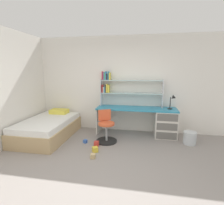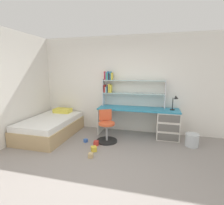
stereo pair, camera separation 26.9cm
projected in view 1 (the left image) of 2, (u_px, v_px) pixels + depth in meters
name	position (u px, v px, depth m)	size (l,w,h in m)	color
ground_plane	(106.00, 177.00, 2.86)	(5.93, 5.65, 0.02)	gray
room_shell	(66.00, 88.00, 3.99)	(5.93, 5.65, 2.69)	white
desk	(158.00, 121.00, 4.56)	(2.13, 0.57, 0.75)	teal
bookshelf_hutch	(122.00, 86.00, 4.73)	(1.71, 0.22, 0.97)	silver
desk_lamp	(173.00, 100.00, 4.37)	(0.20, 0.17, 0.38)	black
swivel_chair	(106.00, 129.00, 4.24)	(0.52, 0.52, 0.78)	black
bed_platform	(48.00, 128.00, 4.52)	(1.14, 1.80, 0.61)	tan
waste_bin	(190.00, 138.00, 4.11)	(0.30, 0.30, 0.30)	silver
toy_block_natural_0	(93.00, 156.00, 3.44)	(0.09, 0.09, 0.09)	tan
toy_block_blue_1	(85.00, 141.00, 4.18)	(0.08, 0.08, 0.08)	#3860B7
toy_block_red_2	(96.00, 144.00, 4.02)	(0.11, 0.11, 0.11)	red
toy_block_yellow_3	(95.00, 149.00, 3.71)	(0.11, 0.11, 0.11)	gold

